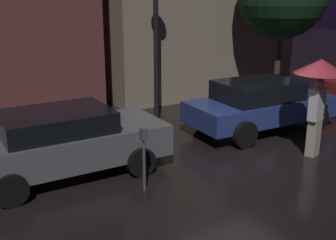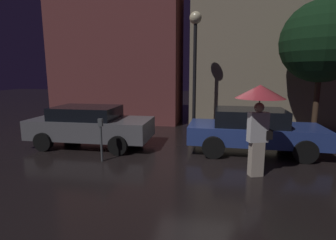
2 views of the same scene
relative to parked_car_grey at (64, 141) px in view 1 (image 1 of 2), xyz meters
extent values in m
plane|color=black|center=(3.81, -1.28, -0.73)|extent=(60.00, 60.00, 0.00)
cube|color=slate|center=(0.04, 0.00, -0.10)|extent=(4.16, 1.77, 0.65)
cube|color=black|center=(-0.13, 0.00, 0.44)|extent=(2.17, 1.55, 0.42)
cylinder|color=black|center=(1.32, 0.87, -0.43)|extent=(0.61, 0.22, 0.61)
cylinder|color=black|center=(1.32, -0.87, -0.43)|extent=(0.61, 0.22, 0.61)
cylinder|color=black|center=(-1.25, -0.87, -0.43)|extent=(0.61, 0.22, 0.61)
cube|color=navy|center=(5.53, 0.16, -0.12)|extent=(4.18, 1.81, 0.55)
cube|color=black|center=(5.36, 0.16, 0.41)|extent=(2.19, 1.55, 0.51)
cylinder|color=black|center=(6.81, 1.00, -0.40)|extent=(0.67, 0.22, 0.67)
cylinder|color=black|center=(6.81, -0.69, -0.40)|extent=(0.67, 0.22, 0.67)
cylinder|color=black|center=(4.25, 1.00, -0.40)|extent=(0.67, 0.22, 0.67)
cylinder|color=black|center=(4.25, -0.69, -0.40)|extent=(0.67, 0.22, 0.67)
cylinder|color=black|center=(9.59, 1.10, -0.40)|extent=(0.67, 0.22, 0.67)
cube|color=beige|center=(5.29, -1.88, -0.30)|extent=(0.38, 0.31, 0.87)
cube|color=white|center=(5.29, -1.88, 0.50)|extent=(0.52, 0.36, 0.73)
sphere|color=tan|center=(5.29, -1.88, 0.98)|extent=(0.24, 0.24, 0.24)
cylinder|color=black|center=(5.29, -1.88, 0.78)|extent=(0.02, 0.02, 0.84)
cone|color=#B2333D|center=(5.29, -1.88, 1.36)|extent=(1.17, 1.17, 0.32)
cube|color=black|center=(5.55, -1.88, 0.32)|extent=(0.18, 0.15, 0.22)
cylinder|color=#4C5154|center=(1.07, -1.52, -0.22)|extent=(0.06, 0.06, 1.03)
cube|color=#4C5154|center=(1.07, -1.52, 0.41)|extent=(0.12, 0.10, 0.22)
cylinder|color=black|center=(3.44, 2.28, 1.46)|extent=(0.14, 0.14, 4.38)
cylinder|color=#473323|center=(7.99, 2.14, 0.46)|extent=(0.20, 0.20, 2.39)
camera|label=1|loc=(-2.26, -8.11, 2.94)|focal=45.00mm
camera|label=2|loc=(4.20, -8.36, 1.80)|focal=28.00mm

